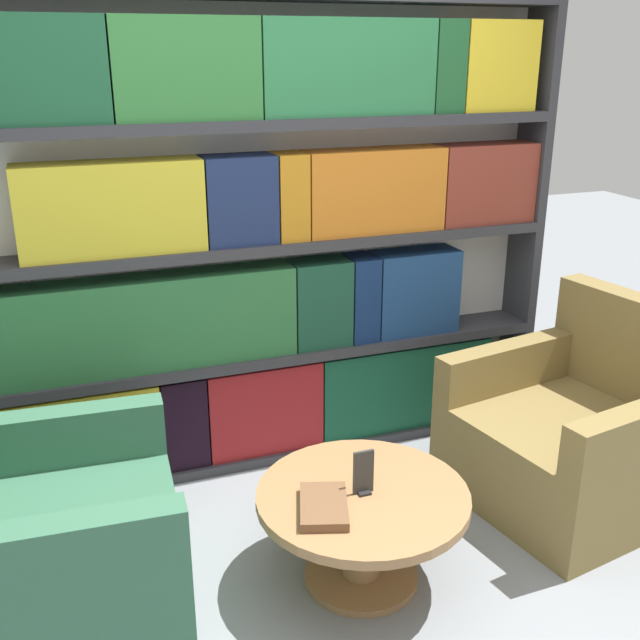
{
  "coord_description": "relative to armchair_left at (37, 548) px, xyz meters",
  "views": [
    {
      "loc": [
        -0.91,
        -2.05,
        2.01
      ],
      "look_at": [
        0.11,
        0.69,
        0.95
      ],
      "focal_mm": 42.0,
      "sensor_mm": 36.0,
      "label": 1
    }
  ],
  "objects": [
    {
      "name": "armchair_left",
      "position": [
        0.0,
        0.0,
        0.0
      ],
      "size": [
        0.98,
        0.96,
        0.92
      ],
      "rotation": [
        0.0,
        0.0,
        1.51
      ],
      "color": "#336047",
      "rests_on": "ground_plane"
    },
    {
      "name": "bookshelf",
      "position": [
        1.1,
        0.9,
        0.8
      ],
      "size": [
        3.1,
        0.3,
        2.26
      ],
      "color": "silver",
      "rests_on": "ground_plane"
    },
    {
      "name": "table_sign",
      "position": [
        1.19,
        -0.22,
        0.18
      ],
      "size": [
        0.08,
        0.06,
        0.18
      ],
      "color": "black",
      "rests_on": "coffee_table"
    },
    {
      "name": "stray_book",
      "position": [
        1.01,
        -0.28,
        0.12
      ],
      "size": [
        0.25,
        0.32,
        0.04
      ],
      "color": "brown",
      "rests_on": "coffee_table"
    },
    {
      "name": "ground_plane",
      "position": [
        1.09,
        -0.43,
        -0.31
      ],
      "size": [
        14.0,
        14.0,
        0.0
      ],
      "primitive_type": "plane",
      "color": "gray"
    },
    {
      "name": "coffee_table",
      "position": [
        1.19,
        -0.22,
        -0.02
      ],
      "size": [
        0.83,
        0.83,
        0.4
      ],
      "color": "olive",
      "rests_on": "ground_plane"
    },
    {
      "name": "armchair_right",
      "position": [
        2.39,
        0.01,
        0.0
      ],
      "size": [
        1.07,
        1.05,
        0.92
      ],
      "rotation": [
        0.0,
        0.0,
        -1.4
      ],
      "color": "olive",
      "rests_on": "ground_plane"
    }
  ]
}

